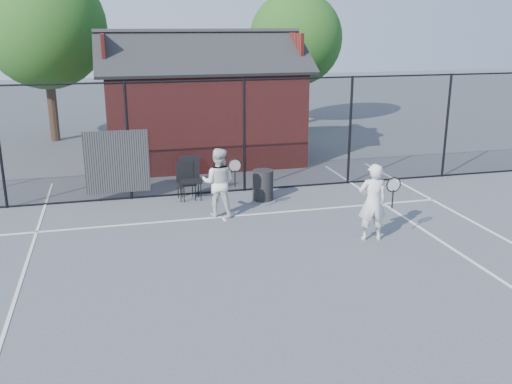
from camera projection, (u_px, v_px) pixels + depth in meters
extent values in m
plane|color=#494D54|center=(254.00, 268.00, 10.55)|extent=(80.00, 80.00, 0.00)
cube|color=silver|center=(223.00, 217.00, 13.34)|extent=(11.00, 0.06, 0.01)
cube|color=silver|center=(224.00, 219.00, 13.20)|extent=(0.06, 0.30, 0.01)
cylinder|color=black|center=(128.00, 142.00, 14.29)|extent=(0.07, 0.07, 3.00)
cylinder|color=black|center=(244.00, 136.00, 15.00)|extent=(0.07, 0.07, 3.00)
cylinder|color=black|center=(350.00, 131.00, 15.71)|extent=(0.07, 0.07, 3.00)
cylinder|color=black|center=(447.00, 126.00, 16.43)|extent=(0.07, 0.07, 3.00)
cylinder|color=black|center=(205.00, 80.00, 14.35)|extent=(22.00, 0.04, 0.04)
cylinder|color=black|center=(208.00, 192.00, 15.19)|extent=(22.00, 0.04, 0.04)
cube|color=black|center=(207.00, 138.00, 14.77)|extent=(22.00, 3.00, 0.01)
cube|color=black|center=(117.00, 162.00, 14.34)|extent=(1.60, 0.04, 1.60)
cube|color=maroon|center=(201.00, 114.00, 18.60)|extent=(6.00, 4.00, 3.00)
cube|color=black|center=(205.00, 52.00, 17.09)|extent=(6.50, 2.36, 1.32)
cube|color=black|center=(195.00, 49.00, 18.95)|extent=(6.50, 2.36, 1.32)
cube|color=maroon|center=(104.00, 51.00, 17.32)|extent=(0.10, 2.80, 1.06)
cube|color=maroon|center=(289.00, 49.00, 18.72)|extent=(0.10, 2.80, 1.06)
cylinder|color=#2E2212|center=(53.00, 108.00, 21.66)|extent=(0.36, 0.36, 2.52)
sphere|color=#1A4F16|center=(44.00, 27.00, 20.82)|extent=(4.48, 4.48, 4.48)
cylinder|color=#2E2212|center=(295.00, 100.00, 25.00)|extent=(0.36, 0.36, 2.23)
sphere|color=#1A4F16|center=(296.00, 38.00, 24.26)|extent=(3.97, 3.97, 3.97)
imported|color=silver|center=(373.00, 202.00, 11.73)|extent=(0.66, 0.50, 1.63)
torus|color=black|center=(394.00, 185.00, 11.37)|extent=(0.32, 0.03, 0.32)
cylinder|color=black|center=(393.00, 199.00, 11.46)|extent=(0.03, 0.03, 0.39)
imported|color=silver|center=(218.00, 182.00, 13.23)|extent=(0.95, 0.85, 1.62)
torus|color=black|center=(235.00, 165.00, 12.87)|extent=(0.32, 0.03, 0.32)
cylinder|color=black|center=(235.00, 178.00, 12.96)|extent=(0.03, 0.03, 0.39)
cube|color=black|center=(186.00, 182.00, 14.54)|extent=(0.48, 0.50, 0.94)
cube|color=black|center=(191.00, 179.00, 14.55)|extent=(0.52, 0.54, 1.07)
cylinder|color=black|center=(263.00, 185.00, 14.55)|extent=(0.65, 0.65, 0.78)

